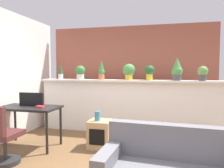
{
  "coord_description": "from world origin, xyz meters",
  "views": [
    {
      "loc": [
        0.78,
        -2.7,
        1.42
      ],
      "look_at": [
        -0.18,
        1.35,
        1.15
      ],
      "focal_mm": 34.3,
      "sensor_mm": 36.0,
      "label": 1
    }
  ],
  "objects_px": {
    "potted_plant_0": "(61,71)",
    "potted_plant_3": "(129,71)",
    "office_chair": "(2,140)",
    "side_cube_shelf": "(100,134)",
    "potted_plant_2": "(101,70)",
    "book_on_desk": "(40,107)",
    "vase_on_shelf": "(97,116)",
    "potted_plant_5": "(177,69)",
    "tv_monitor": "(31,99)",
    "potted_plant_4": "(149,72)",
    "potted_plant_6": "(203,73)",
    "desk": "(29,111)",
    "potted_plant_1": "(80,72)"
  },
  "relations": [
    {
      "from": "potted_plant_3",
      "to": "office_chair",
      "type": "xyz_separation_m",
      "value": [
        -1.59,
        -2.03,
        -1.01
      ]
    },
    {
      "from": "desk",
      "to": "potted_plant_3",
      "type": "bearing_deg",
      "value": 37.0
    },
    {
      "from": "potted_plant_2",
      "to": "side_cube_shelf",
      "type": "xyz_separation_m",
      "value": [
        0.25,
        -0.96,
        -1.17
      ]
    },
    {
      "from": "book_on_desk",
      "to": "potted_plant_6",
      "type": "bearing_deg",
      "value": 23.6
    },
    {
      "from": "side_cube_shelf",
      "to": "vase_on_shelf",
      "type": "bearing_deg",
      "value": -139.2
    },
    {
      "from": "potted_plant_5",
      "to": "vase_on_shelf",
      "type": "distance_m",
      "value": 1.93
    },
    {
      "from": "tv_monitor",
      "to": "potted_plant_6",
      "type": "bearing_deg",
      "value": 19.38
    },
    {
      "from": "potted_plant_3",
      "to": "office_chair",
      "type": "relative_size",
      "value": 0.39
    },
    {
      "from": "potted_plant_0",
      "to": "potted_plant_3",
      "type": "xyz_separation_m",
      "value": [
        1.63,
        0.03,
        0.02
      ]
    },
    {
      "from": "tv_monitor",
      "to": "office_chair",
      "type": "xyz_separation_m",
      "value": [
        0.07,
        -0.86,
        -0.49
      ]
    },
    {
      "from": "potted_plant_0",
      "to": "potted_plant_6",
      "type": "distance_m",
      "value": 3.14
    },
    {
      "from": "potted_plant_1",
      "to": "office_chair",
      "type": "height_order",
      "value": "potted_plant_1"
    },
    {
      "from": "potted_plant_3",
      "to": "potted_plant_5",
      "type": "bearing_deg",
      "value": -2.19
    },
    {
      "from": "potted_plant_4",
      "to": "potted_plant_5",
      "type": "height_order",
      "value": "potted_plant_5"
    },
    {
      "from": "desk",
      "to": "potted_plant_0",
      "type": "bearing_deg",
      "value": 88.71
    },
    {
      "from": "book_on_desk",
      "to": "vase_on_shelf",
      "type": "bearing_deg",
      "value": 17.0
    },
    {
      "from": "vase_on_shelf",
      "to": "potted_plant_0",
      "type": "bearing_deg",
      "value": 140.81
    },
    {
      "from": "office_chair",
      "to": "side_cube_shelf",
      "type": "distance_m",
      "value": 1.61
    },
    {
      "from": "potted_plant_0",
      "to": "potted_plant_4",
      "type": "bearing_deg",
      "value": 1.22
    },
    {
      "from": "potted_plant_2",
      "to": "book_on_desk",
      "type": "distance_m",
      "value": 1.63
    },
    {
      "from": "potted_plant_6",
      "to": "desk",
      "type": "distance_m",
      "value": 3.46
    },
    {
      "from": "potted_plant_2",
      "to": "tv_monitor",
      "type": "xyz_separation_m",
      "value": [
        -1.04,
        -1.15,
        -0.54
      ]
    },
    {
      "from": "office_chair",
      "to": "tv_monitor",
      "type": "bearing_deg",
      "value": 94.57
    },
    {
      "from": "potted_plant_0",
      "to": "potted_plant_4",
      "type": "distance_m",
      "value": 2.07
    },
    {
      "from": "vase_on_shelf",
      "to": "potted_plant_5",
      "type": "bearing_deg",
      "value": 34.42
    },
    {
      "from": "potted_plant_3",
      "to": "desk",
      "type": "bearing_deg",
      "value": -143.0
    },
    {
      "from": "potted_plant_0",
      "to": "vase_on_shelf",
      "type": "xyz_separation_m",
      "value": [
        1.21,
        -0.99,
        -0.8
      ]
    },
    {
      "from": "potted_plant_2",
      "to": "tv_monitor",
      "type": "relative_size",
      "value": 0.92
    },
    {
      "from": "potted_plant_4",
      "to": "potted_plant_0",
      "type": "bearing_deg",
      "value": -178.78
    },
    {
      "from": "potted_plant_1",
      "to": "vase_on_shelf",
      "type": "height_order",
      "value": "potted_plant_1"
    },
    {
      "from": "potted_plant_4",
      "to": "side_cube_shelf",
      "type": "xyz_separation_m",
      "value": [
        -0.82,
        -1.0,
        -1.14
      ]
    },
    {
      "from": "potted_plant_1",
      "to": "office_chair",
      "type": "relative_size",
      "value": 0.35
    },
    {
      "from": "potted_plant_3",
      "to": "book_on_desk",
      "type": "bearing_deg",
      "value": -136.39
    },
    {
      "from": "potted_plant_1",
      "to": "potted_plant_4",
      "type": "relative_size",
      "value": 1.0
    },
    {
      "from": "office_chair",
      "to": "potted_plant_2",
      "type": "bearing_deg",
      "value": 64.29
    },
    {
      "from": "office_chair",
      "to": "side_cube_shelf",
      "type": "bearing_deg",
      "value": 40.61
    },
    {
      "from": "potted_plant_1",
      "to": "potted_plant_2",
      "type": "xyz_separation_m",
      "value": [
        0.5,
        0.02,
        0.04
      ]
    },
    {
      "from": "potted_plant_2",
      "to": "book_on_desk",
      "type": "xyz_separation_m",
      "value": [
        -0.76,
        -1.29,
        -0.65
      ]
    },
    {
      "from": "tv_monitor",
      "to": "vase_on_shelf",
      "type": "bearing_deg",
      "value": 6.74
    },
    {
      "from": "potted_plant_3",
      "to": "desk",
      "type": "distance_m",
      "value": 2.2
    },
    {
      "from": "potted_plant_0",
      "to": "potted_plant_5",
      "type": "xyz_separation_m",
      "value": [
        2.64,
        -0.01,
        0.05
      ]
    },
    {
      "from": "potted_plant_0",
      "to": "book_on_desk",
      "type": "xyz_separation_m",
      "value": [
        0.25,
        -1.28,
        -0.62
      ]
    },
    {
      "from": "potted_plant_5",
      "to": "tv_monitor",
      "type": "distance_m",
      "value": 2.96
    },
    {
      "from": "vase_on_shelf",
      "to": "book_on_desk",
      "type": "bearing_deg",
      "value": -163.0
    },
    {
      "from": "potted_plant_4",
      "to": "vase_on_shelf",
      "type": "relative_size",
      "value": 1.83
    },
    {
      "from": "potted_plant_5",
      "to": "potted_plant_6",
      "type": "distance_m",
      "value": 0.5
    },
    {
      "from": "potted_plant_0",
      "to": "potted_plant_5",
      "type": "height_order",
      "value": "potted_plant_5"
    },
    {
      "from": "potted_plant_5",
      "to": "office_chair",
      "type": "xyz_separation_m",
      "value": [
        -2.61,
        -1.99,
        -1.05
      ]
    },
    {
      "from": "potted_plant_1",
      "to": "tv_monitor",
      "type": "xyz_separation_m",
      "value": [
        -0.53,
        -1.12,
        -0.5
      ]
    },
    {
      "from": "potted_plant_4",
      "to": "potted_plant_6",
      "type": "bearing_deg",
      "value": -3.38
    }
  ]
}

